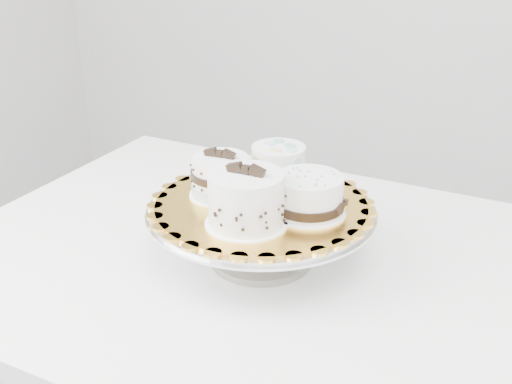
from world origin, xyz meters
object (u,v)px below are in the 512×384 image
at_px(cake_stand, 261,223).
at_px(cake_banded, 220,178).
at_px(table, 297,305).
at_px(cake_board, 261,204).
at_px(cake_dots, 278,165).
at_px(cake_ribbon, 309,196).
at_px(cake_swirl, 246,201).

xyz_separation_m(cake_stand, cake_banded, (-0.07, 0.00, 0.07)).
relative_size(table, cake_board, 3.68).
bearing_deg(cake_dots, cake_stand, -64.82).
height_order(cake_banded, cake_dots, cake_banded).
bearing_deg(cake_banded, cake_ribbon, -4.11).
xyz_separation_m(table, cake_board, (-0.06, -0.01, 0.18)).
height_order(table, cake_ribbon, cake_ribbon).
distance_m(table, cake_board, 0.19).
bearing_deg(cake_board, cake_stand, 45.00).
xyz_separation_m(table, cake_banded, (-0.13, -0.01, 0.21)).
bearing_deg(cake_stand, table, 12.48).
distance_m(cake_dots, cake_ribbon, 0.12).
xyz_separation_m(table, cake_swirl, (-0.05, -0.09, 0.22)).
xyz_separation_m(cake_stand, cake_ribbon, (0.08, -0.00, 0.06)).
height_order(cake_board, cake_ribbon, cake_ribbon).
height_order(cake_banded, cake_ribbon, cake_banded).
bearing_deg(cake_ribbon, table, 143.63).
height_order(table, cake_banded, cake_banded).
height_order(cake_swirl, cake_ribbon, cake_swirl).
distance_m(cake_stand, cake_banded, 0.10).
xyz_separation_m(cake_swirl, cake_dots, (-0.01, 0.16, -0.00)).
bearing_deg(cake_stand, cake_ribbon, -1.83).
bearing_deg(cake_ribbon, cake_dots, 136.33).
xyz_separation_m(cake_banded, cake_dots, (0.07, 0.08, 0.00)).
xyz_separation_m(cake_stand, cake_dots, (-0.00, 0.08, 0.07)).
height_order(cake_swirl, cake_dots, cake_swirl).
relative_size(cake_swirl, cake_banded, 1.20).
bearing_deg(table, cake_dots, 136.02).
relative_size(table, cake_banded, 12.11).
bearing_deg(cake_stand, cake_banded, 178.45).
bearing_deg(cake_dots, cake_board, -64.82).
bearing_deg(cake_ribbon, cake_stand, 179.93).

